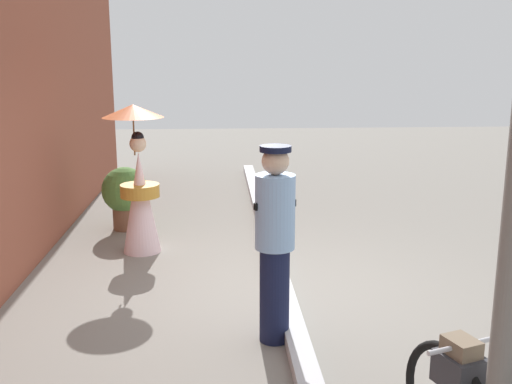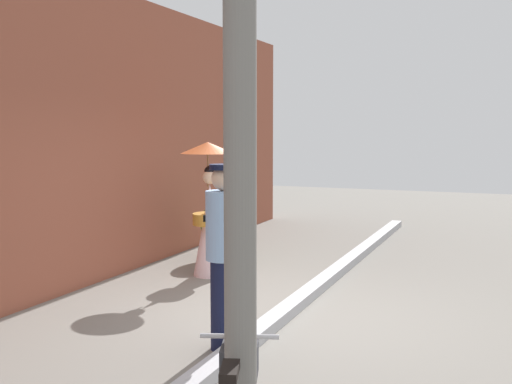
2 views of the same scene
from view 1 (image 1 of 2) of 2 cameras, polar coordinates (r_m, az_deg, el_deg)
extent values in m
plane|color=gray|center=(6.44, 2.47, -9.53)|extent=(30.00, 30.00, 0.00)
cube|color=#B2B2B7|center=(6.42, 2.47, -9.04)|extent=(14.00, 0.20, 0.12)
cylinder|color=silver|center=(3.80, 18.98, -13.68)|extent=(0.19, 0.46, 0.03)
cube|color=#333338|center=(3.87, 18.81, -15.74)|extent=(0.32, 0.29, 0.20)
cube|color=#72604C|center=(3.81, 18.95, -14.02)|extent=(0.24, 0.22, 0.14)
cylinder|color=#141938|center=(5.27, 1.77, -9.75)|extent=(0.26, 0.26, 0.85)
cylinder|color=#8CB2E0|center=(5.03, 1.83, -1.91)|extent=(0.34, 0.34, 0.64)
sphere|color=#D8B293|center=(4.94, 1.86, 2.96)|extent=(0.23, 0.23, 0.23)
cylinder|color=black|center=(4.93, 1.87, 4.15)|extent=(0.26, 0.26, 0.05)
cube|color=black|center=(5.02, 1.83, -1.21)|extent=(0.17, 0.37, 0.06)
cone|color=silver|center=(7.70, -10.95, -0.99)|extent=(0.48, 0.48, 1.29)
cylinder|color=#C1842D|center=(7.66, -10.99, 0.14)|extent=(0.49, 0.49, 0.16)
sphere|color=beige|center=(7.56, -11.18, 4.54)|extent=(0.21, 0.21, 0.21)
sphere|color=black|center=(7.55, -11.21, 5.09)|extent=(0.16, 0.16, 0.16)
cylinder|color=olive|center=(7.58, -11.55, 5.50)|extent=(0.02, 0.02, 0.55)
cone|color=orange|center=(7.55, -11.65, 7.57)|extent=(0.76, 0.76, 0.16)
cylinder|color=brown|center=(8.89, -12.26, -2.45)|extent=(0.38, 0.38, 0.32)
sphere|color=#4C7A38|center=(8.79, -12.38, 0.20)|extent=(0.66, 0.66, 0.66)
sphere|color=#4C7A38|center=(8.95, -11.58, -0.08)|extent=(0.36, 0.36, 0.36)
camera|label=2|loc=(2.93, 87.66, -7.61)|focal=43.00mm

